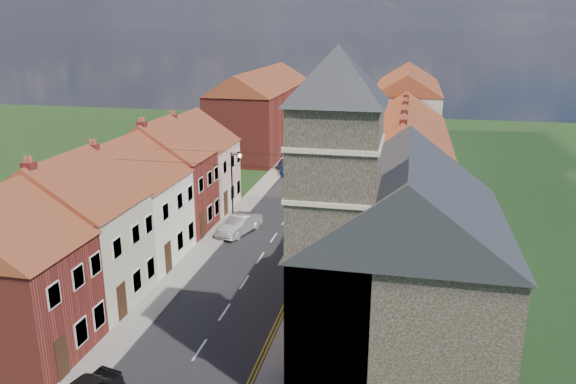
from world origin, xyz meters
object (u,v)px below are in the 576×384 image
(car_mid, at_px, (240,224))
(church, at_px, (394,248))
(car_distant, at_px, (314,138))
(car_distant_b, at_px, (351,147))
(car_far, at_px, (288,166))
(pedestrian_right, at_px, (308,269))
(lamppost, at_px, (233,184))

(car_mid, bearing_deg, church, -34.45)
(car_distant, distance_m, car_distant_b, 7.68)
(car_far, xyz_separation_m, pedestrian_right, (7.19, -27.02, 0.24))
(car_far, height_order, car_distant, car_far)
(church, relative_size, car_distant, 3.57)
(lamppost, bearing_deg, car_far, 88.04)
(church, relative_size, car_far, 3.16)
(church, bearing_deg, pedestrian_right, 125.43)
(car_mid, bearing_deg, pedestrian_right, -31.18)
(car_mid, bearing_deg, car_distant, 107.06)
(lamppost, distance_m, car_far, 18.12)
(car_distant, distance_m, pedestrian_right, 44.77)
(church, relative_size, lamppost, 2.53)
(car_far, height_order, car_distant_b, car_far)
(lamppost, xyz_separation_m, car_far, (0.61, 17.88, -2.84))
(pedestrian_right, bearing_deg, car_mid, -62.35)
(car_mid, xyz_separation_m, pedestrian_right, (6.85, -7.53, 0.20))
(car_mid, xyz_separation_m, car_far, (-0.34, 19.49, -0.04))
(car_mid, bearing_deg, car_far, 107.54)
(church, distance_m, pedestrian_right, 10.49)
(lamppost, relative_size, car_distant, 1.41)
(car_distant, bearing_deg, car_mid, -109.39)
(lamppost, bearing_deg, car_mid, -59.22)
(lamppost, distance_m, pedestrian_right, 12.30)
(car_distant, bearing_deg, lamppost, -110.93)
(car_distant_b, bearing_deg, lamppost, 62.60)
(lamppost, height_order, car_mid, lamppost)
(car_far, bearing_deg, church, -85.80)
(church, bearing_deg, lamppost, 128.30)
(car_far, relative_size, car_distant_b, 0.98)
(car_far, relative_size, pedestrian_right, 2.94)
(lamppost, relative_size, pedestrian_right, 3.67)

